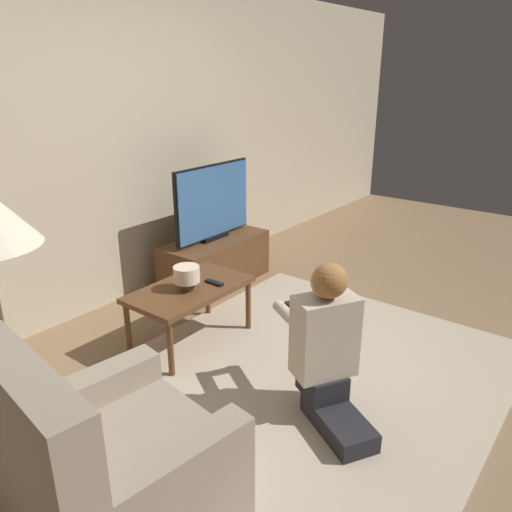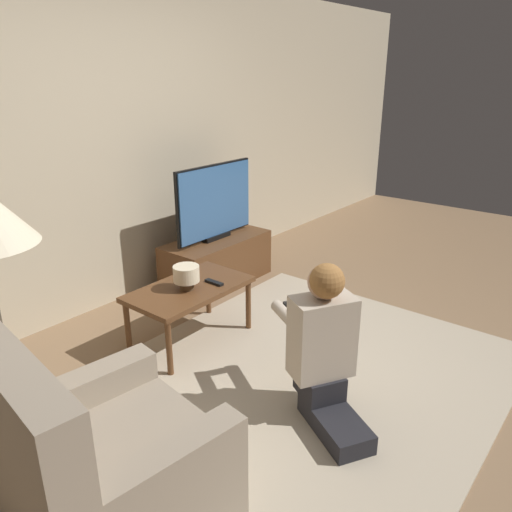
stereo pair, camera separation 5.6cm
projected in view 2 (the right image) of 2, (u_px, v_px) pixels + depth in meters
The scene contains 10 objects.
ground_plane at pixel (296, 384), 3.15m from camera, with size 10.00×10.00×0.00m, color #896B4C.
wall_back at pixel (92, 148), 3.82m from camera, with size 10.00×0.06×2.60m.
rug at pixel (296, 383), 3.14m from camera, with size 2.80×2.25×0.02m.
tv_stand at pixel (217, 261), 4.58m from camera, with size 1.03×0.48×0.43m.
tv at pixel (215, 202), 4.39m from camera, with size 0.90×0.08×0.67m.
coffee_table at pixel (190, 293), 3.50m from camera, with size 0.87×0.50×0.44m.
armchair at pixel (105, 470), 2.08m from camera, with size 0.90×0.91×0.92m.
person_kneeling at pixel (324, 345), 2.71m from camera, with size 0.63×0.84×0.91m.
table_lamp at pixel (186, 275), 3.41m from camera, with size 0.18×0.18×0.17m.
remote at pixel (214, 282), 3.53m from camera, with size 0.04×0.15×0.02m.
Camera 2 is at (-2.24, -1.47, 1.86)m, focal length 35.00 mm.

